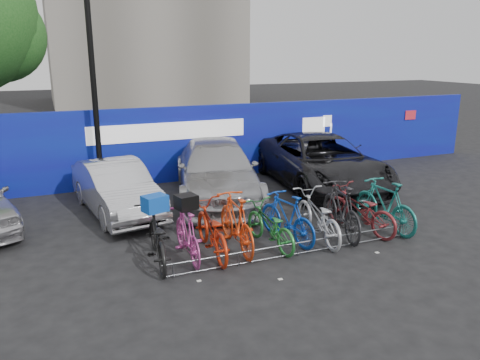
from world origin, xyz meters
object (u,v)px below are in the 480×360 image
bike_8 (360,210)px  bike_2 (211,230)px  car_1 (116,188)px  bike_1 (187,234)px  bike_7 (341,209)px  bike_6 (318,216)px  bike_0 (157,237)px  car_3 (321,162)px  lamppost (93,81)px  bike_5 (287,217)px  bike_rack (298,248)px  car_2 (217,171)px  bike_9 (385,205)px  bike_4 (270,226)px

bike_8 → bike_2: bearing=-15.7°
car_1 → bike_1: bearing=-83.9°
bike_7 → bike_6: bearing=12.6°
bike_0 → bike_1: bearing=-178.3°
car_3 → bike_6: car_3 is taller
lamppost → bike_5: size_ratio=3.34×
bike_6 → car_3: bearing=-118.1°
lamppost → bike_7: (4.64, -5.37, -2.66)m
car_3 → bike_1: bearing=-139.4°
lamppost → bike_6: bearing=-53.3°
bike_6 → bike_rack: bearing=40.9°
car_1 → bike_8: size_ratio=2.01×
car_3 → bike_0: bearing=-142.5°
bike_2 → car_2: bearing=-108.7°
bike_0 → bike_7: size_ratio=1.00×
bike_rack → bike_8: size_ratio=2.78×
bike_9 → bike_0: bearing=-6.6°
lamppost → car_2: 4.22m
bike_1 → bike_4: bearing=178.2°
bike_8 → car_3: bearing=-122.3°
car_2 → car_3: bearing=10.7°
car_1 → bike_9: 6.64m
bike_0 → bike_5: bearing=-174.4°
bike_rack → bike_7: 1.64m
car_2 → bike_1: bearing=-103.4°
car_3 → bike_9: bearing=-91.6°
lamppost → bike_9: 8.39m
lamppost → bike_rack: 7.48m
lamppost → bike_0: size_ratio=3.00×
car_1 → car_3: bearing=-7.6°
bike_6 → bike_9: size_ratio=1.03×
lamppost → bike_7: 7.58m
bike_9 → car_2: bearing=-58.9°
lamppost → bike_7: lamppost is taller
lamppost → car_1: lamppost is taller
bike_8 → bike_0: bearing=-15.7°
bike_5 → bike_rack: bearing=67.0°
lamppost → bike_4: size_ratio=3.38×
bike_0 → lamppost: bearing=-79.5°
bike_4 → bike_7: (1.78, -0.01, 0.14)m
bike_1 → bike_5: bearing=-177.8°
bike_2 → bike_rack: bearing=158.1°
lamppost → bike_0: lamppost is taller
bike_rack → bike_4: 0.79m
bike_1 → bike_5: (2.27, 0.05, 0.02)m
bike_rack → bike_1: bike_1 is taller
bike_2 → bike_1: bearing=3.8°
bike_5 → car_3: bearing=-142.6°
car_2 → bike_4: size_ratio=3.01×
bike_0 → bike_4: size_ratio=1.13×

